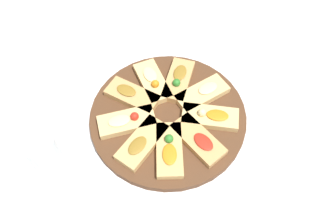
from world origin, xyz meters
TOP-DOWN VIEW (x-y plane):
  - ground_plane at (0.00, 0.00)m, footprint 3.00×3.00m
  - serving_board at (0.00, 0.00)m, footprint 0.41×0.41m
  - focaccia_slice_0 at (-0.08, -0.07)m, footprint 0.15×0.14m
  - focaccia_slice_1 at (-0.02, -0.11)m, footprint 0.08×0.15m
  - focaccia_slice_2 at (0.06, -0.09)m, footprint 0.13×0.15m
  - focaccia_slice_3 at (0.10, -0.04)m, footprint 0.15×0.10m
  - focaccia_slice_4 at (0.10, 0.04)m, footprint 0.15×0.10m
  - focaccia_slice_5 at (0.05, 0.10)m, footprint 0.12×0.15m
  - focaccia_slice_6 at (-0.02, 0.11)m, footprint 0.09×0.15m
  - focaccia_slice_7 at (-0.08, 0.07)m, footprint 0.15×0.14m
  - focaccia_slice_8 at (-0.11, 0.00)m, footprint 0.14×0.07m
  - plate_right at (0.34, 0.17)m, footprint 0.21×0.21m
  - water_glass at (0.10, 0.30)m, footprint 0.07×0.07m
  - napkin_stack at (0.26, -0.22)m, footprint 0.11×0.10m

SIDE VIEW (x-z plane):
  - ground_plane at x=0.00m, z-range 0.00..0.00m
  - napkin_stack at x=0.26m, z-range 0.00..0.00m
  - plate_right at x=0.34m, z-range 0.00..0.02m
  - serving_board at x=0.00m, z-range 0.00..0.02m
  - focaccia_slice_1 at x=-0.02m, z-range 0.02..0.04m
  - focaccia_slice_4 at x=0.10m, z-range 0.02..0.04m
  - focaccia_slice_6 at x=-0.02m, z-range 0.02..0.04m
  - focaccia_slice_8 at x=-0.11m, z-range 0.02..0.04m
  - focaccia_slice_0 at x=-0.08m, z-range 0.01..0.05m
  - focaccia_slice_2 at x=0.06m, z-range 0.01..0.05m
  - focaccia_slice_3 at x=0.10m, z-range 0.01..0.05m
  - focaccia_slice_5 at x=0.05m, z-range 0.01..0.05m
  - focaccia_slice_7 at x=-0.08m, z-range 0.01..0.05m
  - water_glass at x=0.10m, z-range 0.00..0.10m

